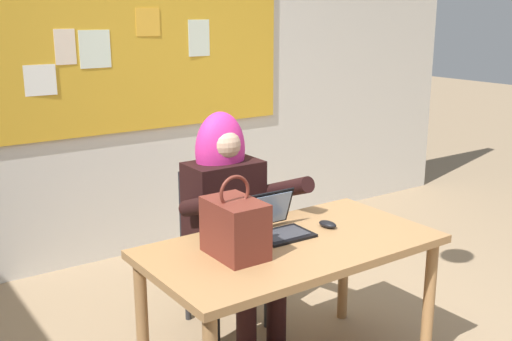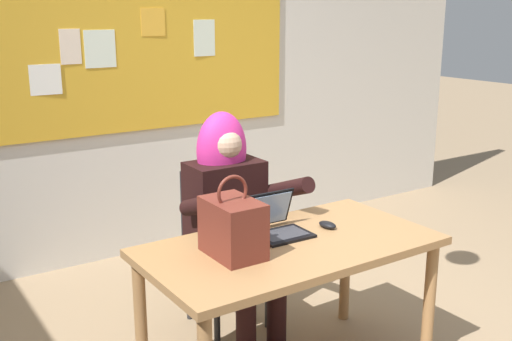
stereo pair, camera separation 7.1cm
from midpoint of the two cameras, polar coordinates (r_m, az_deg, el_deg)
The scene contains 7 objects.
wall_back_bulletin at distance 4.63m, azimuth -11.54°, elevation 10.33°, with size 6.42×2.21×2.96m.
desk_main at distance 3.02m, azimuth 2.62°, elevation -8.20°, with size 1.43×0.77×0.73m.
chair_at_desk at distance 3.66m, azimuth -3.98°, elevation -6.15°, with size 0.42×0.42×0.92m.
person_costumed at distance 3.48m, azimuth -2.97°, elevation -3.21°, with size 0.59×0.60×1.27m.
laptop at distance 3.09m, azimuth 1.42°, elevation -4.99°, with size 0.27×0.27×0.20m.
computer_mouse at distance 3.20m, azimuth 5.98°, elevation -4.95°, with size 0.06×0.10×0.03m, color black.
handbag at distance 2.80m, azimuth -2.67°, elevation -5.26°, with size 0.20×0.30×0.38m.
Camera 1 is at (-1.85, -2.05, 1.82)m, focal length 43.44 mm.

